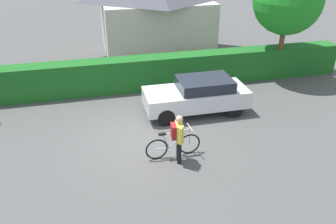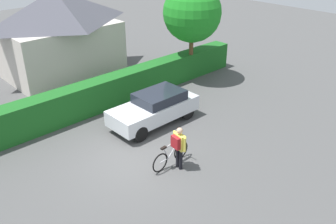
# 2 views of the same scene
# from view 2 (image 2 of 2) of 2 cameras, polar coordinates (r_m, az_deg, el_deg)

# --- Properties ---
(ground_plane) EXTENTS (60.00, 60.00, 0.00)m
(ground_plane) POSITION_cam_2_polar(r_m,az_deg,el_deg) (13.28, -5.55, -7.65)
(ground_plane) COLOR #4C4C4C
(hedge_row) EXTENTS (20.53, 0.90, 1.43)m
(hedge_row) POSITION_cam_2_polar(r_m,az_deg,el_deg) (16.16, -15.26, 1.15)
(hedge_row) COLOR #1B5E1F
(hedge_row) RESTS_ON ground
(house_distant) EXTENTS (6.28, 4.22, 4.68)m
(house_distant) POSITION_cam_2_polar(r_m,az_deg,el_deg) (21.09, -16.81, 11.95)
(house_distant) COLOR beige
(house_distant) RESTS_ON ground
(parked_car_near) EXTENTS (3.96, 1.64, 1.39)m
(parked_car_near) POSITION_cam_2_polar(r_m,az_deg,el_deg) (15.29, -2.08, 0.72)
(parked_car_near) COLOR silver
(parked_car_near) RESTS_ON ground
(bicycle) EXTENTS (1.79, 0.50, 0.99)m
(bicycle) POSITION_cam_2_polar(r_m,az_deg,el_deg) (12.78, 0.45, -6.91)
(bicycle) COLOR black
(bicycle) RESTS_ON ground
(person_rider) EXTENTS (0.38, 0.65, 1.62)m
(person_rider) POSITION_cam_2_polar(r_m,az_deg,el_deg) (12.30, 1.71, -5.19)
(person_rider) COLOR black
(person_rider) RESTS_ON ground
(tree_kerbside) EXTENTS (3.03, 3.03, 5.18)m
(tree_kerbside) POSITION_cam_2_polar(r_m,az_deg,el_deg) (19.16, 3.86, 15.42)
(tree_kerbside) COLOR brown
(tree_kerbside) RESTS_ON ground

